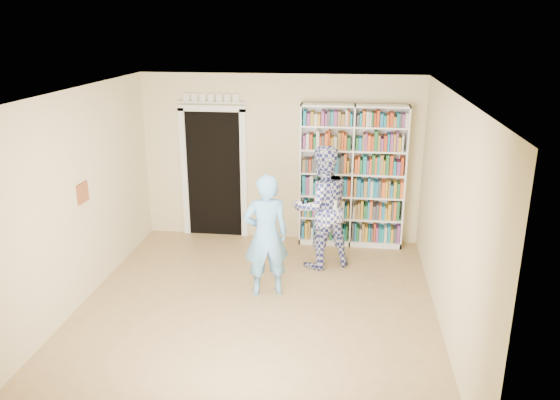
{
  "coord_description": "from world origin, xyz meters",
  "views": [
    {
      "loc": [
        1.06,
        -6.01,
        3.46
      ],
      "look_at": [
        0.2,
        0.9,
        1.18
      ],
      "focal_mm": 35.0,
      "sensor_mm": 36.0,
      "label": 1
    }
  ],
  "objects": [
    {
      "name": "floor",
      "position": [
        0.0,
        0.0,
        0.0
      ],
      "size": [
        5.0,
        5.0,
        0.0
      ],
      "primitive_type": "plane",
      "color": "#9B764B",
      "rests_on": "ground"
    },
    {
      "name": "ceiling",
      "position": [
        0.0,
        0.0,
        2.7
      ],
      "size": [
        5.0,
        5.0,
        0.0
      ],
      "primitive_type": "plane",
      "rotation": [
        3.14,
        0.0,
        0.0
      ],
      "color": "white",
      "rests_on": "wall_back"
    },
    {
      "name": "wall_back",
      "position": [
        0.0,
        2.5,
        1.35
      ],
      "size": [
        4.5,
        0.0,
        4.5
      ],
      "primitive_type": "plane",
      "rotation": [
        1.57,
        0.0,
        0.0
      ],
      "color": "beige",
      "rests_on": "floor"
    },
    {
      "name": "wall_left",
      "position": [
        -2.25,
        0.0,
        1.35
      ],
      "size": [
        0.0,
        5.0,
        5.0
      ],
      "primitive_type": "plane",
      "rotation": [
        1.57,
        0.0,
        1.57
      ],
      "color": "beige",
      "rests_on": "floor"
    },
    {
      "name": "wall_right",
      "position": [
        2.25,
        0.0,
        1.35
      ],
      "size": [
        0.0,
        5.0,
        5.0
      ],
      "primitive_type": "plane",
      "rotation": [
        1.57,
        0.0,
        -1.57
      ],
      "color": "beige",
      "rests_on": "floor"
    },
    {
      "name": "bookshelf",
      "position": [
        1.16,
        2.34,
        1.15
      ],
      "size": [
        1.65,
        0.31,
        2.27
      ],
      "rotation": [
        0.0,
        0.0,
        -0.35
      ],
      "color": "white",
      "rests_on": "floor"
    },
    {
      "name": "doorway",
      "position": [
        -1.1,
        2.48,
        1.18
      ],
      "size": [
        1.1,
        0.08,
        2.43
      ],
      "color": "black",
      "rests_on": "floor"
    },
    {
      "name": "wall_art",
      "position": [
        -2.23,
        0.2,
        1.4
      ],
      "size": [
        0.03,
        0.25,
        0.25
      ],
      "primitive_type": "cube",
      "color": "brown",
      "rests_on": "wall_left"
    },
    {
      "name": "man_blue",
      "position": [
        0.07,
        0.48,
        0.82
      ],
      "size": [
        0.69,
        0.55,
        1.65
      ],
      "primitive_type": "imported",
      "rotation": [
        0.0,
        0.0,
        3.44
      ],
      "color": "#68ADE8",
      "rests_on": "floor"
    },
    {
      "name": "man_plaid",
      "position": [
        0.73,
        1.45,
        0.91
      ],
      "size": [
        1.1,
        1.01,
        1.82
      ],
      "primitive_type": "imported",
      "rotation": [
        0.0,
        0.0,
        3.6
      ],
      "color": "navy",
      "rests_on": "floor"
    },
    {
      "name": "paper_sheet",
      "position": [
        0.86,
        1.25,
        0.94
      ],
      "size": [
        0.2,
        0.03,
        0.28
      ],
      "primitive_type": "cube",
      "rotation": [
        0.0,
        0.0,
        0.14
      ],
      "color": "white",
      "rests_on": "man_plaid"
    }
  ]
}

